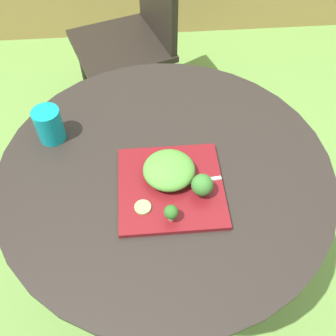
{
  "coord_description": "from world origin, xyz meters",
  "views": [
    {
      "loc": [
        -0.05,
        -0.68,
        1.55
      ],
      "look_at": [
        0.0,
        -0.04,
        0.75
      ],
      "focal_mm": 41.07,
      "sensor_mm": 36.0,
      "label": 1
    }
  ],
  "objects_px": {
    "salad_plate": "(171,187)",
    "fork": "(188,182)",
    "drinking_glass": "(50,126)",
    "patio_chair": "(136,25)"
  },
  "relations": [
    {
      "from": "salad_plate",
      "to": "fork",
      "type": "bearing_deg",
      "value": 5.8
    },
    {
      "from": "drinking_glass",
      "to": "fork",
      "type": "height_order",
      "value": "drinking_glass"
    },
    {
      "from": "patio_chair",
      "to": "fork",
      "type": "distance_m",
      "value": 1.13
    },
    {
      "from": "salad_plate",
      "to": "fork",
      "type": "distance_m",
      "value": 0.05
    },
    {
      "from": "fork",
      "to": "patio_chair",
      "type": "bearing_deg",
      "value": 95.97
    },
    {
      "from": "drinking_glass",
      "to": "fork",
      "type": "distance_m",
      "value": 0.44
    },
    {
      "from": "drinking_glass",
      "to": "fork",
      "type": "xyz_separation_m",
      "value": [
        0.38,
        -0.21,
        -0.03
      ]
    },
    {
      "from": "drinking_glass",
      "to": "salad_plate",
      "type": "bearing_deg",
      "value": -32.9
    },
    {
      "from": "fork",
      "to": "drinking_glass",
      "type": "bearing_deg",
      "value": 150.86
    },
    {
      "from": "patio_chair",
      "to": "salad_plate",
      "type": "distance_m",
      "value": 1.13
    }
  ]
}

